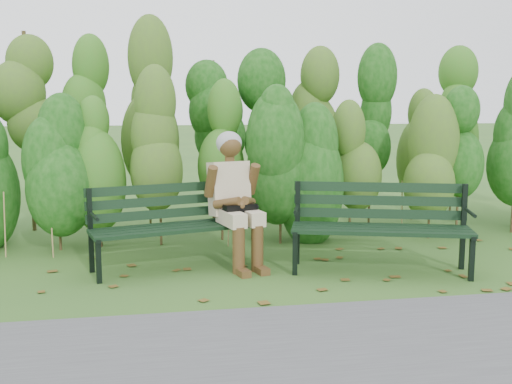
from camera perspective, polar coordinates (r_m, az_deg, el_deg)
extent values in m
plane|color=#355C25|center=(5.77, 0.61, -7.90)|extent=(80.00, 80.00, 0.00)
cube|color=#474749|center=(3.76, 7.05, -17.11)|extent=(60.00, 2.50, 0.01)
cylinder|color=#47381E|center=(6.94, -19.13, -2.17)|extent=(0.03, 0.03, 0.80)
ellipsoid|color=#437522|center=(6.86, -19.39, 3.09)|extent=(0.64, 0.64, 1.44)
cylinder|color=#47381E|center=(6.87, -14.09, -2.07)|extent=(0.03, 0.03, 0.80)
ellipsoid|color=#437522|center=(6.78, -14.28, 3.26)|extent=(0.64, 0.64, 1.44)
cylinder|color=#47381E|center=(6.85, -8.98, -1.94)|extent=(0.03, 0.03, 0.80)
ellipsoid|color=#437522|center=(6.76, -9.10, 3.40)|extent=(0.64, 0.64, 1.44)
cylinder|color=#47381E|center=(6.89, -3.88, -1.80)|extent=(0.03, 0.03, 0.80)
ellipsoid|color=#437522|center=(6.80, -3.93, 3.51)|extent=(0.64, 0.64, 1.44)
cylinder|color=#47381E|center=(6.98, 1.12, -1.65)|extent=(0.03, 0.03, 0.80)
ellipsoid|color=#437522|center=(6.89, 1.14, 3.60)|extent=(0.64, 0.64, 1.44)
cylinder|color=#47381E|center=(7.12, 5.97, -1.49)|extent=(0.03, 0.03, 0.80)
ellipsoid|color=#437522|center=(7.04, 6.05, 3.65)|extent=(0.64, 0.64, 1.44)
cylinder|color=#47381E|center=(7.31, 10.59, -1.33)|extent=(0.03, 0.03, 0.80)
ellipsoid|color=#437522|center=(7.23, 10.72, 3.68)|extent=(0.64, 0.64, 1.44)
cylinder|color=#47381E|center=(7.54, 14.94, -1.17)|extent=(0.03, 0.03, 0.80)
ellipsoid|color=#437522|center=(7.47, 15.13, 3.68)|extent=(0.64, 0.64, 1.44)
cylinder|color=#47381E|center=(7.82, 19.02, -1.02)|extent=(0.03, 0.03, 0.80)
ellipsoid|color=#437522|center=(7.74, 19.24, 3.66)|extent=(0.64, 0.64, 1.44)
cylinder|color=#47381E|center=(8.13, 22.79, -0.87)|extent=(0.03, 0.03, 0.80)
ellipsoid|color=#437522|center=(8.06, 23.05, 3.63)|extent=(0.64, 0.64, 1.44)
cylinder|color=#47381E|center=(7.99, -21.94, 0.12)|extent=(0.04, 0.04, 1.10)
ellipsoid|color=#10470D|center=(7.92, -22.29, 6.43)|extent=(0.70, 0.70, 1.98)
cylinder|color=#47381E|center=(7.86, -16.46, 0.26)|extent=(0.04, 0.04, 1.10)
ellipsoid|color=#10470D|center=(7.79, -16.73, 6.68)|extent=(0.70, 0.70, 1.98)
cylinder|color=#47381E|center=(7.81, -10.86, 0.41)|extent=(0.04, 0.04, 1.10)
ellipsoid|color=#10470D|center=(7.74, -11.04, 6.87)|extent=(0.70, 0.70, 1.98)
cylinder|color=#47381E|center=(7.84, -5.24, 0.55)|extent=(0.04, 0.04, 1.10)
ellipsoid|color=#10470D|center=(7.77, -5.33, 6.99)|extent=(0.70, 0.70, 1.98)
cylinder|color=#47381E|center=(7.94, 0.29, 0.68)|extent=(0.04, 0.04, 1.10)
ellipsoid|color=#10470D|center=(7.87, 0.30, 7.04)|extent=(0.70, 0.70, 1.98)
cylinder|color=#47381E|center=(8.11, 5.64, 0.81)|extent=(0.04, 0.04, 1.10)
ellipsoid|color=#10470D|center=(8.04, 5.73, 7.03)|extent=(0.70, 0.70, 1.98)
cylinder|color=#47381E|center=(8.35, 10.73, 0.92)|extent=(0.04, 0.04, 1.10)
ellipsoid|color=#10470D|center=(8.28, 10.90, 6.96)|extent=(0.70, 0.70, 1.98)
cylinder|color=#47381E|center=(8.65, 15.50, 1.01)|extent=(0.04, 0.04, 1.10)
ellipsoid|color=#10470D|center=(8.58, 15.73, 6.85)|extent=(0.70, 0.70, 1.98)
cylinder|color=#47381E|center=(9.00, 19.92, 1.10)|extent=(0.04, 0.04, 1.10)
ellipsoid|color=#10470D|center=(8.94, 20.20, 6.70)|extent=(0.70, 0.70, 1.98)
cube|color=brown|center=(5.48, -6.77, -8.82)|extent=(0.10, 0.11, 0.01)
cube|color=brown|center=(7.12, 20.51, -5.25)|extent=(0.11, 0.11, 0.01)
cube|color=brown|center=(5.07, -13.99, -10.45)|extent=(0.10, 0.08, 0.01)
cube|color=brown|center=(6.61, -2.05, -5.75)|extent=(0.11, 0.11, 0.01)
cube|color=brown|center=(7.62, 20.26, -4.36)|extent=(0.11, 0.11, 0.01)
cube|color=brown|center=(4.78, 6.35, -11.42)|extent=(0.11, 0.11, 0.01)
cube|color=brown|center=(7.47, 20.97, -4.65)|extent=(0.10, 0.09, 0.01)
cube|color=brown|center=(6.90, 16.91, -5.50)|extent=(0.11, 0.11, 0.01)
cube|color=brown|center=(7.19, 22.62, -5.23)|extent=(0.11, 0.11, 0.01)
cube|color=brown|center=(5.31, 9.00, -9.41)|extent=(0.11, 0.11, 0.01)
cube|color=brown|center=(5.02, -6.89, -10.46)|extent=(0.11, 0.09, 0.01)
cube|color=brown|center=(5.30, -14.61, -9.64)|extent=(0.10, 0.08, 0.01)
cube|color=brown|center=(6.47, -20.96, -6.62)|extent=(0.10, 0.11, 0.01)
cube|color=brown|center=(6.42, -8.75, -6.26)|extent=(0.10, 0.09, 0.01)
cube|color=brown|center=(6.86, 12.12, -5.39)|extent=(0.11, 0.11, 0.01)
cube|color=brown|center=(6.36, 3.57, -6.32)|extent=(0.11, 0.11, 0.01)
cube|color=brown|center=(5.54, 22.28, -9.21)|extent=(0.11, 0.11, 0.01)
cube|color=brown|center=(6.55, -10.66, -6.02)|extent=(0.09, 0.11, 0.01)
cube|color=brown|center=(6.21, 0.21, -6.66)|extent=(0.07, 0.09, 0.01)
cube|color=brown|center=(6.58, 9.51, -5.93)|extent=(0.11, 0.10, 0.01)
cube|color=brown|center=(4.83, -7.56, -11.24)|extent=(0.10, 0.09, 0.01)
cube|color=brown|center=(6.29, 15.08, -6.78)|extent=(0.11, 0.11, 0.01)
cube|color=brown|center=(5.23, 20.34, -10.14)|extent=(0.11, 0.11, 0.01)
cube|color=brown|center=(4.79, 9.46, -11.45)|extent=(0.11, 0.11, 0.01)
cube|color=brown|center=(7.03, 12.67, -5.08)|extent=(0.10, 0.09, 0.01)
cube|color=brown|center=(6.04, 10.21, -7.26)|extent=(0.11, 0.11, 0.01)
cube|color=brown|center=(5.59, 1.71, -8.39)|extent=(0.11, 0.11, 0.01)
cube|color=brown|center=(5.63, -6.28, -8.34)|extent=(0.11, 0.11, 0.01)
cube|color=black|center=(5.78, -7.14, -3.72)|extent=(1.62, 0.51, 0.04)
cube|color=black|center=(5.89, -7.48, -3.50)|extent=(1.62, 0.51, 0.04)
cube|color=black|center=(5.99, -7.80, -3.29)|extent=(1.62, 0.51, 0.04)
cube|color=black|center=(6.10, -8.11, -3.09)|extent=(1.62, 0.51, 0.04)
cube|color=black|center=(6.16, -8.35, -2.03)|extent=(1.61, 0.46, 0.10)
cube|color=black|center=(6.15, -8.41, -0.83)|extent=(1.61, 0.46, 0.10)
cube|color=black|center=(6.15, -8.47, 0.36)|extent=(1.61, 0.46, 0.10)
cube|color=black|center=(5.64, -14.76, -6.39)|extent=(0.06, 0.06, 0.41)
cube|color=black|center=(5.97, -15.49, -3.57)|extent=(0.06, 0.06, 0.82)
cube|color=black|center=(5.77, -15.15, -4.15)|extent=(0.16, 0.45, 0.04)
cylinder|color=black|center=(5.69, -15.15, -2.27)|extent=(0.12, 0.34, 0.03)
cube|color=black|center=(6.09, 0.03, -5.01)|extent=(0.06, 0.06, 0.41)
cube|color=black|center=(6.40, -1.43, -2.47)|extent=(0.06, 0.06, 0.82)
cube|color=black|center=(6.21, -0.67, -2.97)|extent=(0.16, 0.45, 0.04)
cylinder|color=black|center=(6.13, -0.50, -1.20)|extent=(0.12, 0.34, 0.03)
cube|color=black|center=(5.70, 11.96, -3.87)|extent=(1.66, 0.59, 0.04)
cube|color=black|center=(5.82, 11.86, -3.62)|extent=(1.66, 0.59, 0.04)
cube|color=black|center=(5.93, 11.76, -3.39)|extent=(1.66, 0.59, 0.04)
cube|color=black|center=(6.05, 11.67, -3.16)|extent=(1.66, 0.59, 0.04)
cube|color=black|center=(6.11, 11.63, -2.04)|extent=(1.64, 0.54, 0.10)
cube|color=black|center=(6.10, 11.66, -0.80)|extent=(1.64, 0.54, 0.10)
cube|color=black|center=(6.10, 11.69, 0.45)|extent=(1.64, 0.54, 0.10)
cube|color=black|center=(5.72, 3.74, -5.84)|extent=(0.06, 0.06, 0.42)
cube|color=black|center=(6.07, 3.98, -2.95)|extent=(0.06, 0.06, 0.85)
cube|color=black|center=(5.86, 3.86, -3.55)|extent=(0.18, 0.47, 0.04)
cylinder|color=black|center=(5.78, 3.86, -1.64)|extent=(0.14, 0.35, 0.03)
cube|color=black|center=(5.87, 19.86, -5.98)|extent=(0.06, 0.06, 0.42)
cube|color=black|center=(6.21, 19.14, -3.16)|extent=(0.06, 0.06, 0.85)
cube|color=black|center=(6.00, 19.56, -3.75)|extent=(0.18, 0.47, 0.04)
cylinder|color=black|center=(5.92, 19.76, -1.87)|extent=(0.14, 0.35, 0.03)
cube|color=tan|center=(5.87, -2.38, -2.49)|extent=(0.26, 0.48, 0.14)
cube|color=tan|center=(5.94, -0.62, -2.34)|extent=(0.26, 0.48, 0.14)
cylinder|color=#52371A|center=(5.76, -1.66, -5.57)|extent=(0.15, 0.15, 0.46)
cylinder|color=#52371A|center=(5.84, 0.12, -5.38)|extent=(0.15, 0.15, 0.46)
cube|color=#52371A|center=(5.74, -1.31, -7.65)|extent=(0.15, 0.24, 0.07)
cube|color=#52371A|center=(5.81, 0.48, -7.43)|extent=(0.15, 0.24, 0.07)
cube|color=tan|center=(6.13, -2.58, 0.36)|extent=(0.45, 0.36, 0.57)
cylinder|color=#52371A|center=(6.08, -2.52, 3.09)|extent=(0.10, 0.10, 0.11)
sphere|color=#52371A|center=(6.06, -2.49, 4.41)|extent=(0.23, 0.23, 0.23)
ellipsoid|color=gray|center=(6.08, -2.59, 4.69)|extent=(0.26, 0.25, 0.24)
cylinder|color=#52371A|center=(5.96, -4.32, 1.01)|extent=(0.15, 0.24, 0.34)
cylinder|color=#52371A|center=(6.13, -0.29, 1.24)|extent=(0.15, 0.24, 0.34)
cylinder|color=#52371A|center=(5.90, -2.77, -1.04)|extent=(0.29, 0.25, 0.14)
cylinder|color=#52371A|center=(5.98, -0.73, -0.89)|extent=(0.20, 0.31, 0.14)
sphere|color=#52371A|center=(5.88, -1.50, -1.27)|extent=(0.12, 0.12, 0.12)
cube|color=black|center=(5.91, -1.53, -1.98)|extent=(0.35, 0.21, 0.17)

